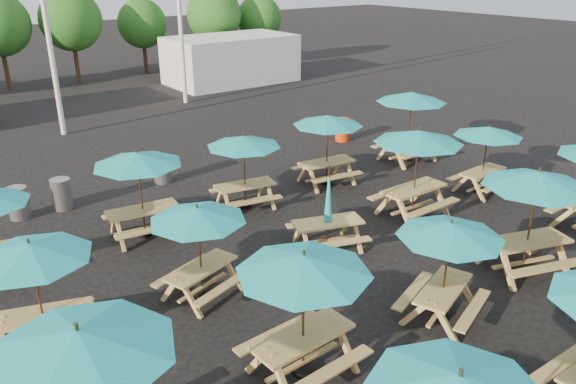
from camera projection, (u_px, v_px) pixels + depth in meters
ground at (325, 253)px, 13.43m from camera, size 120.00×120.00×0.00m
picnic_unit_1 at (80, 350)px, 6.74m from camera, size 2.47×2.47×2.47m
picnic_unit_2 at (31, 256)px, 9.47m from camera, size 2.61×2.61×2.14m
picnic_unit_5 at (304, 270)px, 8.79m from camera, size 2.31×2.31×2.29m
picnic_unit_6 at (198, 219)px, 11.08m from camera, size 2.47×2.47×2.04m
picnic_unit_7 at (138, 163)px, 13.55m from camera, size 2.44×2.44×2.26m
picnic_unit_9 at (450, 235)px, 10.33m from camera, size 2.55×2.55×2.08m
picnic_unit_10 at (328, 215)px, 13.38m from camera, size 2.05×1.91×2.14m
picnic_unit_11 at (244, 145)px, 15.26m from camera, size 2.39×2.39×2.13m
picnic_unit_13 at (538, 184)px, 11.87m from camera, size 2.95×2.95×2.42m
picnic_unit_14 at (418, 141)px, 14.67m from camera, size 2.37×2.37×2.44m
picnic_unit_15 at (328, 124)px, 16.93m from camera, size 2.41×2.41×2.22m
picnic_unit_18 at (488, 135)px, 16.35m from camera, size 2.08×2.08×2.06m
picnic_unit_19 at (411, 101)px, 18.88m from camera, size 2.44×2.44×2.45m
waste_bin_0 at (18, 203)px, 15.14m from camera, size 0.55×0.55×0.88m
waste_bin_1 at (62, 194)px, 15.72m from camera, size 0.55×0.55×0.88m
waste_bin_2 at (162, 169)px, 17.62m from camera, size 0.55×0.55×0.88m
waste_bin_3 at (342, 130)px, 21.72m from camera, size 0.55×0.55×0.88m
event_tent_1 at (231, 59)px, 31.99m from camera, size 7.00×4.00×2.60m
tree_4 at (71, 20)px, 31.14m from camera, size 3.41×3.41×5.17m
tree_5 at (142, 24)px, 34.03m from camera, size 2.94×2.94×4.45m
tree_6 at (214, 14)px, 34.75m from camera, size 3.38×3.38×5.13m
tree_7 at (259, 19)px, 36.81m from camera, size 2.95×2.95×4.48m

